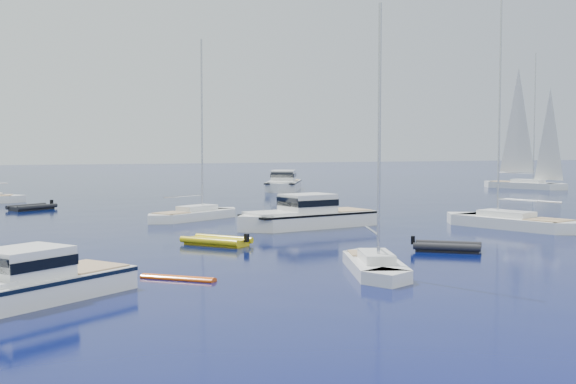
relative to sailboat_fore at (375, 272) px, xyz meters
name	(u,v)px	position (x,y,z in m)	size (l,w,h in m)	color
ground	(521,258)	(8.61, 0.78, 0.00)	(400.00, 400.00, 0.00)	#080E50
motor_cruiser_left	(21,303)	(-14.69, -0.96, 0.00)	(2.91, 9.50, 2.49)	white
motor_cruiser_centre	(305,227)	(4.30, 17.49, 0.00)	(3.39, 11.08, 2.91)	white
motor_cruiser_distant	(283,190)	(18.62, 57.00, 0.00)	(3.75, 12.27, 3.22)	silver
sailboat_fore	(375,272)	(0.00, 0.00, 0.00)	(2.12, 8.15, 11.98)	white
sailboat_mid_r	(512,228)	(17.06, 11.79, 0.00)	(2.93, 11.28, 16.58)	white
sailboat_centre	(194,219)	(-1.29, 25.73, 0.00)	(2.50, 9.62, 14.14)	white
sailboat_sails_r	(524,188)	(49.30, 48.88, 0.00)	(3.21, 12.34, 18.14)	white
tender_yellow	(216,245)	(-3.87, 11.21, 0.00)	(2.16, 4.00, 0.95)	#D8BE0C
tender_grey_near	(448,251)	(6.74, 4.28, 0.00)	(1.99, 3.63, 0.95)	black
tender_grey_far	(32,210)	(-12.13, 39.29, 0.00)	(2.26, 4.22, 0.95)	black
kayak_orange	(178,280)	(-8.46, 1.49, 0.00)	(0.56, 3.29, 0.30)	#DD4B0A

